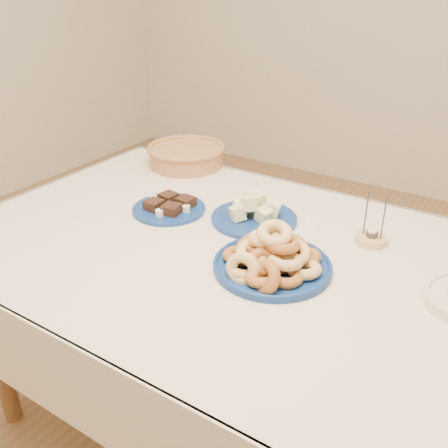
{
  "coord_description": "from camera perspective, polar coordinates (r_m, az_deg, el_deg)",
  "views": [
    {
      "loc": [
        0.67,
        -1.08,
        1.48
      ],
      "look_at": [
        0.0,
        -0.05,
        0.85
      ],
      "focal_mm": 40.0,
      "sensor_mm": 36.0,
      "label": 1
    }
  ],
  "objects": [
    {
      "name": "wicker_basket",
      "position": [
        2.08,
        -4.34,
        7.91
      ],
      "size": [
        0.34,
        0.34,
        0.09
      ],
      "rotation": [
        0.0,
        0.0,
        0.06
      ],
      "color": "#96623C",
      "rests_on": "dining_table"
    },
    {
      "name": "donut_platter",
      "position": [
        1.35,
        5.47,
        -3.95
      ],
      "size": [
        0.36,
        0.36,
        0.15
      ],
      "rotation": [
        0.0,
        0.0,
        -0.13
      ],
      "color": "navy",
      "rests_on": "dining_table"
    },
    {
      "name": "candle_holder",
      "position": [
        1.55,
        16.48,
        -1.58
      ],
      "size": [
        0.1,
        0.1,
        0.16
      ],
      "rotation": [
        0.0,
        0.0,
        -0.1
      ],
      "color": "tan",
      "rests_on": "dining_table"
    },
    {
      "name": "ground",
      "position": [
        1.95,
        0.86,
        -22.18
      ],
      "size": [
        5.0,
        5.0,
        0.0
      ],
      "primitive_type": "plane",
      "color": "olive",
      "rests_on": "ground"
    },
    {
      "name": "dining_table",
      "position": [
        1.52,
        1.03,
        -6.19
      ],
      "size": [
        1.71,
        1.11,
        0.75
      ],
      "color": "brown",
      "rests_on": "ground"
    },
    {
      "name": "melon_plate",
      "position": [
        1.62,
        3.49,
        1.33
      ],
      "size": [
        0.36,
        0.36,
        0.1
      ],
      "rotation": [
        0.0,
        0.0,
        -0.38
      ],
      "color": "navy",
      "rests_on": "dining_table"
    },
    {
      "name": "brownie_plate",
      "position": [
        1.69,
        -6.28,
        1.94
      ],
      "size": [
        0.29,
        0.29,
        0.04
      ],
      "rotation": [
        0.0,
        0.0,
        0.22
      ],
      "color": "navy",
      "rests_on": "dining_table"
    }
  ]
}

